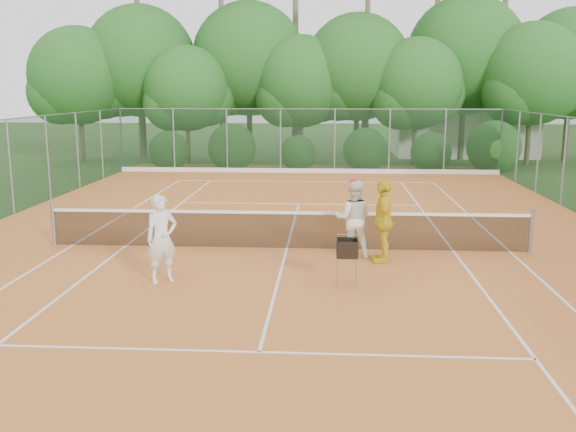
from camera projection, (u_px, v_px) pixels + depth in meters
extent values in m
plane|color=#264A1A|center=(287.00, 250.00, 15.99)|extent=(120.00, 120.00, 0.00)
cube|color=#C96F2E|center=(287.00, 249.00, 15.99)|extent=(18.00, 36.00, 0.02)
cube|color=beige|center=(462.00, 130.00, 38.63)|extent=(8.00, 5.00, 3.00)
cylinder|color=gray|center=(54.00, 224.00, 16.25)|extent=(0.10, 0.10, 1.10)
cylinder|color=gray|center=(531.00, 231.00, 15.51)|extent=(0.10, 0.10, 1.10)
cube|color=black|center=(287.00, 231.00, 15.90)|extent=(11.87, 0.03, 0.86)
cube|color=white|center=(287.00, 213.00, 15.81)|extent=(11.87, 0.04, 0.07)
imported|color=silver|center=(162.00, 239.00, 13.13)|extent=(0.80, 0.73, 1.82)
imported|color=white|center=(353.00, 219.00, 15.13)|extent=(0.92, 0.74, 1.83)
ellipsoid|color=#B21724|center=(354.00, 182.00, 14.96)|extent=(0.22, 0.22, 0.14)
imported|color=yellow|center=(383.00, 221.00, 14.66)|extent=(0.49, 1.14, 1.92)
cylinder|color=gray|center=(338.00, 273.00, 12.81)|extent=(0.02, 0.02, 0.60)
cylinder|color=gray|center=(356.00, 269.00, 13.16)|extent=(0.02, 0.02, 0.60)
cube|color=black|center=(347.00, 248.00, 12.89)|extent=(0.42, 0.42, 0.35)
sphere|color=yellow|center=(234.00, 180.00, 27.73)|extent=(0.07, 0.07, 0.07)
sphere|color=yellow|center=(364.00, 188.00, 25.51)|extent=(0.07, 0.07, 0.07)
sphere|color=#DCF037|center=(333.00, 188.00, 25.62)|extent=(0.07, 0.07, 0.07)
cube|color=white|center=(305.00, 182.00, 27.62)|extent=(11.03, 0.06, 0.01)
cube|color=white|center=(72.00, 246.00, 16.33)|extent=(0.06, 23.77, 0.01)
cube|color=white|center=(511.00, 252.00, 15.64)|extent=(0.06, 23.77, 0.01)
cube|color=white|center=(125.00, 246.00, 16.24)|extent=(0.06, 23.77, 0.01)
cube|color=white|center=(454.00, 252.00, 15.73)|extent=(0.06, 23.77, 0.01)
cube|color=white|center=(299.00, 204.00, 22.25)|extent=(8.23, 0.06, 0.01)
cube|color=white|center=(259.00, 352.00, 9.72)|extent=(8.23, 0.06, 0.01)
cube|color=white|center=(287.00, 249.00, 15.99)|extent=(0.06, 12.80, 0.01)
cube|color=#19381E|center=(308.00, 141.00, 30.38)|extent=(18.00, 0.02, 3.00)
cylinder|color=gray|center=(121.00, 140.00, 30.94)|extent=(0.07, 0.07, 3.00)
cylinder|color=gray|center=(501.00, 142.00, 29.81)|extent=(0.07, 0.07, 3.00)
cylinder|color=gray|center=(121.00, 140.00, 30.94)|extent=(0.07, 0.07, 3.00)
cylinder|color=gray|center=(501.00, 142.00, 29.81)|extent=(0.07, 0.07, 3.00)
cylinder|color=brown|center=(82.00, 127.00, 35.01)|extent=(0.26, 0.26, 3.75)
sphere|color=#22551C|center=(78.00, 76.00, 34.47)|extent=(5.25, 5.25, 5.25)
cylinder|color=brown|center=(143.00, 120.00, 36.22)|extent=(0.30, 0.30, 4.40)
sphere|color=#22551C|center=(140.00, 61.00, 35.59)|extent=(6.16, 6.16, 6.16)
cylinder|color=brown|center=(188.00, 134.00, 34.20)|extent=(0.22, 0.22, 3.20)
sphere|color=#22551C|center=(187.00, 88.00, 33.73)|extent=(4.48, 4.48, 4.48)
cylinder|color=brown|center=(250.00, 119.00, 36.33)|extent=(0.31, 0.31, 4.50)
sphere|color=#22551C|center=(249.00, 59.00, 35.68)|extent=(6.30, 6.30, 6.30)
cylinder|color=brown|center=(301.00, 130.00, 34.77)|extent=(0.24, 0.24, 3.50)
sphere|color=#22551C|center=(301.00, 81.00, 34.26)|extent=(4.90, 4.90, 4.90)
cylinder|color=brown|center=(356.00, 124.00, 35.01)|extent=(0.28, 0.28, 4.10)
sphere|color=#22551C|center=(358.00, 67.00, 34.42)|extent=(5.74, 5.74, 5.74)
cylinder|color=brown|center=(414.00, 132.00, 33.72)|extent=(0.23, 0.23, 3.40)
sphere|color=#22551C|center=(416.00, 84.00, 33.23)|extent=(4.76, 4.76, 4.76)
cylinder|color=brown|center=(462.00, 118.00, 36.05)|extent=(0.32, 0.32, 4.65)
sphere|color=#22551C|center=(466.00, 55.00, 35.38)|extent=(6.51, 6.51, 6.51)
cylinder|color=brown|center=(529.00, 128.00, 33.70)|extent=(0.26, 0.26, 3.80)
sphere|color=#22551C|center=(533.00, 74.00, 33.15)|extent=(5.32, 5.32, 5.32)
cylinder|color=brown|center=(567.00, 123.00, 35.06)|extent=(0.29, 0.29, 4.25)
sphere|color=#22551C|center=(572.00, 64.00, 34.45)|extent=(5.95, 5.95, 5.95)
cone|color=brown|center=(139.00, 44.00, 36.89)|extent=(0.44, 0.44, 13.00)
cone|color=brown|center=(222.00, 61.00, 35.79)|extent=(0.44, 0.44, 11.00)
cone|color=brown|center=(296.00, 26.00, 37.11)|extent=(0.44, 0.44, 15.00)
cone|color=brown|center=(366.00, 69.00, 34.90)|extent=(0.44, 0.44, 10.00)
cone|color=brown|center=(435.00, 52.00, 36.41)|extent=(0.44, 0.44, 12.00)
cone|color=brown|center=(504.00, 35.00, 36.94)|extent=(0.44, 0.44, 14.00)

